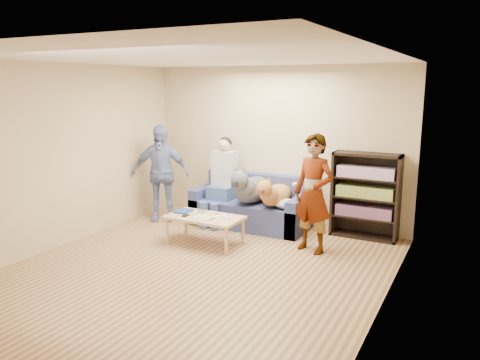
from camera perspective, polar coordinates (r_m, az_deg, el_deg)
The scene contains 27 objects.
ground at distance 6.00m, azimuth -5.41°, elevation -11.00°, with size 5.00×5.00×0.00m, color brown.
ceiling at distance 5.55m, azimuth -5.94°, elevation 14.63°, with size 5.00×5.00×0.00m, color white.
wall_back at distance 7.82m, azimuth 4.43°, elevation 4.22°, with size 4.50×4.50×0.00m, color tan.
wall_front at distance 3.85m, azimuth -26.53°, elevation -4.75°, with size 4.50×4.50×0.00m, color tan.
wall_left at distance 7.11m, azimuth -21.05°, elevation 2.73°, with size 5.00×5.00×0.00m, color tan.
wall_right at distance 4.80m, azimuth 17.42°, elevation -0.98°, with size 5.00×5.00×0.00m, color tan.
blanket at distance 7.23m, azimuth 5.71°, elevation -2.89°, with size 0.41×0.35×0.14m, color #A6A6AB.
person_standing_right at distance 6.50m, azimuth 8.93°, elevation -1.67°, with size 0.60×0.40×1.65m, color gray.
person_standing_left at distance 8.06m, azimuth -9.68°, elevation 0.84°, with size 0.96×0.40×1.64m, color #7B8CC6.
held_controller at distance 6.35m, azimuth 6.68°, elevation -0.50°, with size 0.04×0.11×0.03m, color white.
notebook_blue at distance 7.08m, azimuth -6.89°, elevation -3.79°, with size 0.20×0.26×0.03m, color navy.
papers at distance 6.72m, azimuth -4.44°, elevation -4.62°, with size 0.26×0.20×0.01m, color white.
magazine at distance 6.72m, azimuth -4.13°, elevation -4.50°, with size 0.22×0.17×0.01m, color #B7B192.
camera_silver at distance 6.98m, azimuth -4.67°, elevation -3.85°, with size 0.11×0.06×0.05m, color silver.
controller_a at distance 6.77m, azimuth -1.88°, elevation -4.40°, with size 0.04×0.13×0.03m, color white.
controller_b at distance 6.67m, azimuth -1.62°, elevation -4.66°, with size 0.09×0.06×0.03m, color silver.
headphone_cup_a at distance 6.71m, azimuth -2.98°, elevation -4.60°, with size 0.07×0.07×0.02m, color white.
headphone_cup_b at distance 6.78m, azimuth -2.64°, elevation -4.44°, with size 0.07×0.07×0.02m, color white.
pen_orange at distance 6.71m, azimuth -5.22°, elevation -4.69°, with size 0.01×0.01×0.14m, color orange.
pen_black at distance 6.92m, azimuth -2.71°, elevation -4.15°, with size 0.01×0.01×0.14m, color black.
wallet at distance 6.86m, azimuth -6.66°, elevation -4.32°, with size 0.07×0.12×0.01m, color black.
sofa at distance 7.76m, azimuth 1.43°, elevation -3.49°, with size 1.90×0.85×0.82m.
person_seated at distance 7.76m, azimuth -2.24°, elevation 0.25°, with size 0.40×0.73×1.47m.
dog_gray at distance 7.50m, azimuth 1.35°, elevation -1.01°, with size 0.46×1.27×0.67m.
dog_tan at distance 7.31m, azimuth 4.20°, elevation -1.73°, with size 0.38×1.15×0.55m.
coffee_table at distance 6.84m, azimuth -4.34°, elevation -4.79°, with size 1.10×0.60×0.42m.
bookshelf at distance 7.30m, azimuth 15.07°, elevation -1.63°, with size 1.00×0.34×1.30m.
Camera 1 is at (3.05, -4.63, 2.31)m, focal length 35.00 mm.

